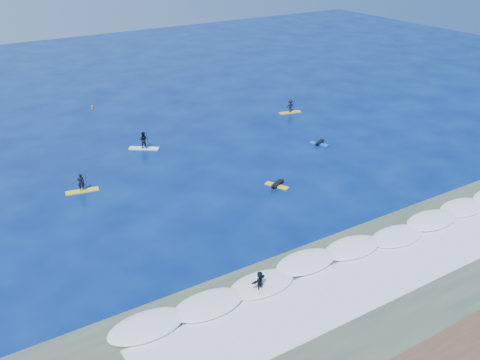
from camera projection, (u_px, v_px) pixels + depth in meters
ground at (264, 200)px, 45.86m from camera, size 160.00×160.00×0.00m
shallow_water at (385, 284)px, 35.22m from camera, size 90.00×13.00×0.01m
breaking_wave at (343, 255)px, 38.26m from camera, size 40.00×6.00×0.30m
whitewater at (374, 276)px, 35.98m from camera, size 34.00×5.00×0.02m
sup_paddler_left at (81, 185)px, 46.99m from camera, size 2.93×1.21×2.00m
sup_paddler_center at (143, 142)px, 55.76m from camera, size 2.97×2.48×2.19m
sup_paddler_right at (290, 107)px, 66.33m from camera, size 2.81×1.23×1.92m
prone_paddler_near at (277, 185)px, 48.13m from camera, size 1.72×2.30×0.47m
prone_paddler_far at (319, 143)px, 57.19m from camera, size 1.56×2.08×0.43m
wave_surfer at (260, 282)px, 34.03m from camera, size 2.12×1.12×1.48m
marker_buoy at (92, 107)px, 67.92m from camera, size 0.24×0.24×0.57m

